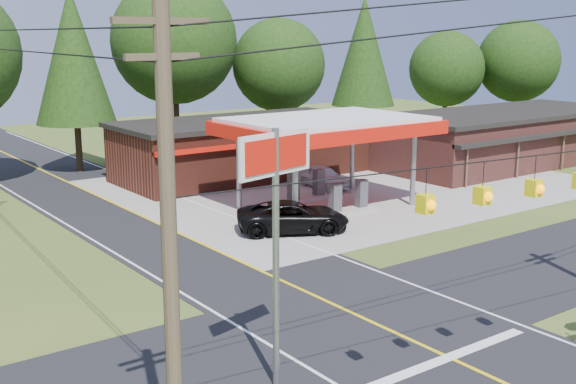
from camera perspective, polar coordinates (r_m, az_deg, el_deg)
ground at (r=24.21m, az=6.10°, el=-9.98°), size 120.00×120.00×0.00m
main_highway at (r=24.21m, az=6.10°, el=-9.96°), size 8.00×120.00×0.02m
cross_road at (r=24.21m, az=6.10°, el=-9.95°), size 70.00×7.00×0.02m
lane_center_yellow at (r=24.20m, az=6.10°, el=-9.92°), size 0.15×110.00×0.00m
gas_canopy at (r=38.44m, az=3.12°, el=5.01°), size 10.60×7.40×4.88m
convenience_store at (r=47.36m, az=-3.66°, el=3.52°), size 16.40×7.55×3.80m
strip_building at (r=54.51m, az=16.71°, el=4.19°), size 20.40×8.75×3.80m
utility_pole_near_left at (r=13.39m, az=-9.32°, el=-5.07°), size 1.80×0.30×10.00m
overhead_beacons at (r=17.89m, az=17.18°, el=2.27°), size 17.04×2.04×1.03m
treeline_backdrop at (r=43.55m, az=-14.88°, el=9.74°), size 70.27×51.59×13.30m
suv_car at (r=34.05m, az=0.40°, el=-1.99°), size 7.14×7.14×1.47m
sedan_car at (r=43.95m, az=2.79°, el=1.18°), size 4.07×4.07×1.33m
big_stop_sign at (r=18.14m, az=-0.96°, el=-0.48°), size 2.52×0.66×6.91m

